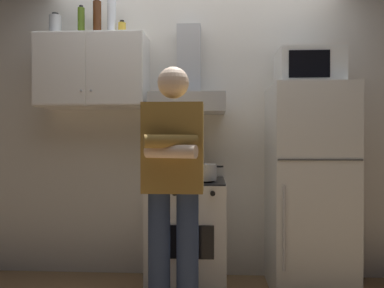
{
  "coord_description": "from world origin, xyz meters",
  "views": [
    {
      "loc": [
        0.14,
        -2.65,
        1.17
      ],
      "look_at": [
        0.0,
        0.0,
        1.15
      ],
      "focal_mm": 34.29,
      "sensor_mm": 36.0,
      "label": 1
    }
  ],
  "objects_px": {
    "person_standing": "(173,184)",
    "bottle_spice_jar": "(122,29)",
    "bottle_canister_steel": "(55,25)",
    "bottle_olive_oil": "(81,22)",
    "cooking_pot": "(203,172)",
    "microwave": "(308,69)",
    "refrigerator": "(309,189)",
    "upper_cabinet": "(93,72)",
    "bottle_rum_dark": "(97,18)",
    "stove_oven": "(187,234)",
    "range_hood": "(188,90)",
    "bottle_vodka_clear": "(112,17)"
  },
  "relations": [
    {
      "from": "person_standing",
      "to": "bottle_spice_jar",
      "type": "xyz_separation_m",
      "value": [
        -0.51,
        0.74,
        1.21
      ]
    },
    {
      "from": "bottle_canister_steel",
      "to": "bottle_olive_oil",
      "type": "distance_m",
      "value": 0.21
    },
    {
      "from": "person_standing",
      "to": "cooking_pot",
      "type": "xyz_separation_m",
      "value": [
        0.18,
        0.49,
        0.03
      ]
    },
    {
      "from": "microwave",
      "to": "cooking_pot",
      "type": "relative_size",
      "value": 1.59
    },
    {
      "from": "refrigerator",
      "to": "bottle_canister_steel",
      "type": "height_order",
      "value": "bottle_canister_steel"
    },
    {
      "from": "microwave",
      "to": "person_standing",
      "type": "bearing_deg",
      "value": -148.0
    },
    {
      "from": "upper_cabinet",
      "to": "bottle_canister_steel",
      "type": "relative_size",
      "value": 4.73
    },
    {
      "from": "bottle_rum_dark",
      "to": "bottle_canister_steel",
      "type": "distance_m",
      "value": 0.36
    },
    {
      "from": "refrigerator",
      "to": "person_standing",
      "type": "height_order",
      "value": "person_standing"
    },
    {
      "from": "stove_oven",
      "to": "range_hood",
      "type": "height_order",
      "value": "range_hood"
    },
    {
      "from": "refrigerator",
      "to": "cooking_pot",
      "type": "height_order",
      "value": "refrigerator"
    },
    {
      "from": "refrigerator",
      "to": "bottle_rum_dark",
      "type": "bearing_deg",
      "value": 176.97
    },
    {
      "from": "bottle_olive_oil",
      "to": "bottle_vodka_clear",
      "type": "height_order",
      "value": "bottle_vodka_clear"
    },
    {
      "from": "bottle_spice_jar",
      "to": "bottle_vodka_clear",
      "type": "relative_size",
      "value": 0.4
    },
    {
      "from": "refrigerator",
      "to": "person_standing",
      "type": "relative_size",
      "value": 0.98
    },
    {
      "from": "stove_oven",
      "to": "bottle_vodka_clear",
      "type": "height_order",
      "value": "bottle_vodka_clear"
    },
    {
      "from": "refrigerator",
      "to": "bottle_spice_jar",
      "type": "height_order",
      "value": "bottle_spice_jar"
    },
    {
      "from": "range_hood",
      "to": "bottle_rum_dark",
      "type": "distance_m",
      "value": 0.96
    },
    {
      "from": "cooking_pot",
      "to": "stove_oven",
      "type": "bearing_deg",
      "value": 137.51
    },
    {
      "from": "stove_oven",
      "to": "cooking_pot",
      "type": "xyz_separation_m",
      "value": [
        0.13,
        -0.12,
        0.5
      ]
    },
    {
      "from": "upper_cabinet",
      "to": "bottle_canister_steel",
      "type": "bearing_deg",
      "value": -175.71
    },
    {
      "from": "bottle_olive_oil",
      "to": "cooking_pot",
      "type": "bearing_deg",
      "value": -14.66
    },
    {
      "from": "stove_oven",
      "to": "upper_cabinet",
      "type": "bearing_deg",
      "value": 171.1
    },
    {
      "from": "bottle_olive_oil",
      "to": "stove_oven",
      "type": "bearing_deg",
      "value": -9.55
    },
    {
      "from": "bottle_canister_steel",
      "to": "bottle_vodka_clear",
      "type": "bearing_deg",
      "value": 3.42
    },
    {
      "from": "bottle_canister_steel",
      "to": "bottle_rum_dark",
      "type": "bearing_deg",
      "value": -1.69
    },
    {
      "from": "range_hood",
      "to": "microwave",
      "type": "height_order",
      "value": "range_hood"
    },
    {
      "from": "person_standing",
      "to": "range_hood",
      "type": "bearing_deg",
      "value": 86.09
    },
    {
      "from": "bottle_rum_dark",
      "to": "cooking_pot",
      "type": "bearing_deg",
      "value": -13.36
    },
    {
      "from": "refrigerator",
      "to": "bottle_vodka_clear",
      "type": "relative_size",
      "value": 4.89
    },
    {
      "from": "bottle_spice_jar",
      "to": "range_hood",
      "type": "bearing_deg",
      "value": -1.29
    },
    {
      "from": "range_hood",
      "to": "person_standing",
      "type": "height_order",
      "value": "range_hood"
    },
    {
      "from": "upper_cabinet",
      "to": "cooking_pot",
      "type": "distance_m",
      "value": 1.26
    },
    {
      "from": "refrigerator",
      "to": "bottle_olive_oil",
      "type": "bearing_deg",
      "value": 175.31
    },
    {
      "from": "refrigerator",
      "to": "bottle_rum_dark",
      "type": "distance_m",
      "value": 2.2
    },
    {
      "from": "bottle_spice_jar",
      "to": "bottle_olive_oil",
      "type": "bearing_deg",
      "value": 177.68
    },
    {
      "from": "bottle_vodka_clear",
      "to": "refrigerator",
      "type": "bearing_deg",
      "value": -4.63
    },
    {
      "from": "bottle_rum_dark",
      "to": "stove_oven",
      "type": "bearing_deg",
      "value": -6.88
    },
    {
      "from": "upper_cabinet",
      "to": "microwave",
      "type": "relative_size",
      "value": 1.88
    },
    {
      "from": "stove_oven",
      "to": "bottle_olive_oil",
      "type": "height_order",
      "value": "bottle_olive_oil"
    },
    {
      "from": "bottle_canister_steel",
      "to": "bottle_olive_oil",
      "type": "height_order",
      "value": "bottle_olive_oil"
    },
    {
      "from": "upper_cabinet",
      "to": "person_standing",
      "type": "relative_size",
      "value": 0.55
    },
    {
      "from": "bottle_spice_jar",
      "to": "person_standing",
      "type": "bearing_deg",
      "value": -55.65
    },
    {
      "from": "stove_oven",
      "to": "range_hood",
      "type": "xyz_separation_m",
      "value": [
        0.0,
        0.13,
        1.16
      ]
    },
    {
      "from": "stove_oven",
      "to": "bottle_vodka_clear",
      "type": "distance_m",
      "value": 1.89
    },
    {
      "from": "stove_oven",
      "to": "cooking_pot",
      "type": "distance_m",
      "value": 0.53
    },
    {
      "from": "stove_oven",
      "to": "bottle_canister_steel",
      "type": "bearing_deg",
      "value": 174.78
    },
    {
      "from": "upper_cabinet",
      "to": "person_standing",
      "type": "xyz_separation_m",
      "value": [
        0.75,
        -0.73,
        -0.85
      ]
    },
    {
      "from": "refrigerator",
      "to": "cooking_pot",
      "type": "xyz_separation_m",
      "value": [
        -0.82,
        -0.12,
        0.14
      ]
    },
    {
      "from": "upper_cabinet",
      "to": "person_standing",
      "type": "height_order",
      "value": "upper_cabinet"
    }
  ]
}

